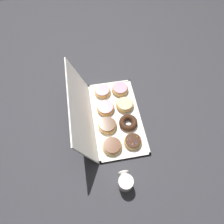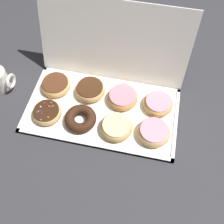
{
  "view_description": "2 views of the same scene",
  "coord_description": "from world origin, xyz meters",
  "px_view_note": "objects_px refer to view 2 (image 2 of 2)",
  "views": [
    {
      "loc": [
        -0.62,
        0.14,
        1.12
      ],
      "look_at": [
        0.01,
        0.03,
        0.05
      ],
      "focal_mm": 32.2,
      "sensor_mm": 36.0,
      "label": 1
    },
    {
      "loc": [
        0.14,
        -0.47,
        0.81
      ],
      "look_at": [
        0.04,
        -0.02,
        0.04
      ],
      "focal_mm": 40.34,
      "sensor_mm": 36.0,
      "label": 2
    }
  ],
  "objects_px": {
    "pink_frosted_donut_3": "(154,132)",
    "chocolate_frosted_donut_5": "(90,90)",
    "donut_box": "(102,111)",
    "chocolate_frosted_donut_4": "(56,85)",
    "pink_frosted_donut_7": "(158,103)",
    "chocolate_cake_ring_donut_1": "(80,119)",
    "pink_frosted_donut_6": "(123,97)",
    "sprinkle_donut_0": "(47,112)",
    "glazed_ring_donut_2": "(116,127)"
  },
  "relations": [
    {
      "from": "chocolate_frosted_donut_5",
      "to": "pink_frosted_donut_7",
      "type": "xyz_separation_m",
      "value": [
        0.26,
        -0.01,
        -0.0
      ]
    },
    {
      "from": "chocolate_frosted_donut_4",
      "to": "pink_frosted_donut_7",
      "type": "xyz_separation_m",
      "value": [
        0.4,
        -0.0,
        0.0
      ]
    },
    {
      "from": "glazed_ring_donut_2",
      "to": "pink_frosted_donut_6",
      "type": "height_order",
      "value": "same"
    },
    {
      "from": "sprinkle_donut_0",
      "to": "chocolate_frosted_donut_5",
      "type": "distance_m",
      "value": 0.18
    },
    {
      "from": "pink_frosted_donut_3",
      "to": "chocolate_frosted_donut_5",
      "type": "xyz_separation_m",
      "value": [
        -0.26,
        0.13,
        -0.0
      ]
    },
    {
      "from": "sprinkle_donut_0",
      "to": "glazed_ring_donut_2",
      "type": "xyz_separation_m",
      "value": [
        0.26,
        -0.01,
        0.0
      ]
    },
    {
      "from": "donut_box",
      "to": "sprinkle_donut_0",
      "type": "distance_m",
      "value": 0.2
    },
    {
      "from": "chocolate_cake_ring_donut_1",
      "to": "chocolate_frosted_donut_4",
      "type": "height_order",
      "value": "same"
    },
    {
      "from": "chocolate_cake_ring_donut_1",
      "to": "pink_frosted_donut_3",
      "type": "xyz_separation_m",
      "value": [
        0.26,
        -0.0,
        0.0
      ]
    },
    {
      "from": "glazed_ring_donut_2",
      "to": "pink_frosted_donut_7",
      "type": "distance_m",
      "value": 0.18
    },
    {
      "from": "sprinkle_donut_0",
      "to": "chocolate_frosted_donut_4",
      "type": "bearing_deg",
      "value": 93.64
    },
    {
      "from": "glazed_ring_donut_2",
      "to": "chocolate_frosted_donut_5",
      "type": "xyz_separation_m",
      "value": [
        -0.13,
        0.14,
        0.0
      ]
    },
    {
      "from": "donut_box",
      "to": "chocolate_frosted_donut_5",
      "type": "height_order",
      "value": "chocolate_frosted_donut_5"
    },
    {
      "from": "pink_frosted_donut_6",
      "to": "chocolate_cake_ring_donut_1",
      "type": "bearing_deg",
      "value": -137.14
    },
    {
      "from": "pink_frosted_donut_3",
      "to": "chocolate_frosted_donut_5",
      "type": "distance_m",
      "value": 0.29
    },
    {
      "from": "sprinkle_donut_0",
      "to": "pink_frosted_donut_6",
      "type": "xyz_separation_m",
      "value": [
        0.26,
        0.12,
        0.0
      ]
    },
    {
      "from": "pink_frosted_donut_6",
      "to": "pink_frosted_donut_7",
      "type": "relative_size",
      "value": 1.05
    },
    {
      "from": "chocolate_cake_ring_donut_1",
      "to": "chocolate_frosted_donut_5",
      "type": "distance_m",
      "value": 0.13
    },
    {
      "from": "donut_box",
      "to": "sprinkle_donut_0",
      "type": "bearing_deg",
      "value": -161.99
    },
    {
      "from": "sprinkle_donut_0",
      "to": "chocolate_frosted_donut_5",
      "type": "bearing_deg",
      "value": 45.21
    },
    {
      "from": "pink_frosted_donut_7",
      "to": "pink_frosted_donut_6",
      "type": "bearing_deg",
      "value": 179.87
    },
    {
      "from": "glazed_ring_donut_2",
      "to": "pink_frosted_donut_6",
      "type": "bearing_deg",
      "value": 90.89
    },
    {
      "from": "pink_frosted_donut_6",
      "to": "pink_frosted_donut_7",
      "type": "height_order",
      "value": "same"
    },
    {
      "from": "donut_box",
      "to": "chocolate_frosted_donut_4",
      "type": "bearing_deg",
      "value": 162.37
    },
    {
      "from": "chocolate_cake_ring_donut_1",
      "to": "chocolate_frosted_donut_4",
      "type": "bearing_deg",
      "value": 137.01
    },
    {
      "from": "donut_box",
      "to": "chocolate_frosted_donut_4",
      "type": "relative_size",
      "value": 4.87
    },
    {
      "from": "pink_frosted_donut_3",
      "to": "pink_frosted_donut_7",
      "type": "height_order",
      "value": "pink_frosted_donut_3"
    },
    {
      "from": "chocolate_cake_ring_donut_1",
      "to": "pink_frosted_donut_6",
      "type": "height_order",
      "value": "pink_frosted_donut_6"
    },
    {
      "from": "donut_box",
      "to": "glazed_ring_donut_2",
      "type": "relative_size",
      "value": 4.84
    },
    {
      "from": "chocolate_cake_ring_donut_1",
      "to": "pink_frosted_donut_3",
      "type": "bearing_deg",
      "value": -0.1
    },
    {
      "from": "chocolate_cake_ring_donut_1",
      "to": "glazed_ring_donut_2",
      "type": "bearing_deg",
      "value": -2.87
    },
    {
      "from": "chocolate_frosted_donut_4",
      "to": "chocolate_frosted_donut_5",
      "type": "height_order",
      "value": "chocolate_frosted_donut_5"
    },
    {
      "from": "donut_box",
      "to": "pink_frosted_donut_7",
      "type": "xyz_separation_m",
      "value": [
        0.2,
        0.06,
        0.02
      ]
    },
    {
      "from": "chocolate_cake_ring_donut_1",
      "to": "pink_frosted_donut_6",
      "type": "xyz_separation_m",
      "value": [
        0.13,
        0.12,
        0.0
      ]
    },
    {
      "from": "donut_box",
      "to": "glazed_ring_donut_2",
      "type": "xyz_separation_m",
      "value": [
        0.07,
        -0.07,
        0.02
      ]
    },
    {
      "from": "chocolate_frosted_donut_5",
      "to": "sprinkle_donut_0",
      "type": "bearing_deg",
      "value": -134.79
    },
    {
      "from": "chocolate_frosted_donut_5",
      "to": "chocolate_cake_ring_donut_1",
      "type": "bearing_deg",
      "value": -91.3
    },
    {
      "from": "chocolate_frosted_donut_5",
      "to": "pink_frosted_donut_6",
      "type": "relative_size",
      "value": 0.99
    },
    {
      "from": "glazed_ring_donut_2",
      "to": "pink_frosted_donut_3",
      "type": "relative_size",
      "value": 1.01
    },
    {
      "from": "glazed_ring_donut_2",
      "to": "chocolate_frosted_donut_5",
      "type": "relative_size",
      "value": 1.0
    },
    {
      "from": "chocolate_cake_ring_donut_1",
      "to": "sprinkle_donut_0",
      "type": "bearing_deg",
      "value": -179.92
    },
    {
      "from": "pink_frosted_donut_3",
      "to": "donut_box",
      "type": "bearing_deg",
      "value": 162.63
    },
    {
      "from": "glazed_ring_donut_2",
      "to": "chocolate_cake_ring_donut_1",
      "type": "bearing_deg",
      "value": 177.13
    },
    {
      "from": "chocolate_cake_ring_donut_1",
      "to": "pink_frosted_donut_7",
      "type": "distance_m",
      "value": 0.29
    },
    {
      "from": "chocolate_cake_ring_donut_1",
      "to": "chocolate_frosted_donut_4",
      "type": "xyz_separation_m",
      "value": [
        -0.13,
        0.12,
        0.0
      ]
    },
    {
      "from": "pink_frosted_donut_3",
      "to": "chocolate_frosted_donut_4",
      "type": "xyz_separation_m",
      "value": [
        -0.4,
        0.13,
        -0.0
      ]
    },
    {
      "from": "chocolate_frosted_donut_5",
      "to": "glazed_ring_donut_2",
      "type": "bearing_deg",
      "value": -46.46
    },
    {
      "from": "donut_box",
      "to": "pink_frosted_donut_7",
      "type": "height_order",
      "value": "pink_frosted_donut_7"
    },
    {
      "from": "chocolate_frosted_donut_4",
      "to": "chocolate_cake_ring_donut_1",
      "type": "bearing_deg",
      "value": -42.99
    },
    {
      "from": "glazed_ring_donut_2",
      "to": "chocolate_frosted_donut_4",
      "type": "distance_m",
      "value": 0.3
    }
  ]
}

